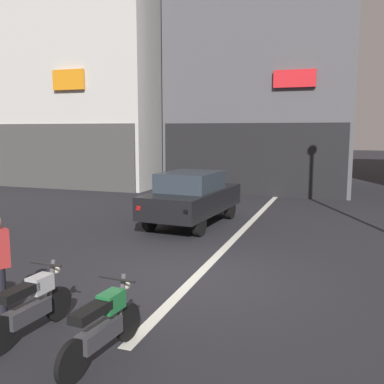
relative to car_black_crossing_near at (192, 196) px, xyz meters
The scene contains 7 objects.
ground_plane 4.90m from the car_black_crossing_near, 70.08° to the right, with size 120.00×120.00×0.00m, color #232328.
lane_centre_line 2.37m from the car_black_crossing_near, 41.94° to the left, with size 0.20×18.00×0.01m, color silver.
building_corner_left 14.54m from the car_black_crossing_near, 131.15° to the left, with size 8.61×9.21×13.04m.
building_mid_block 12.84m from the car_black_crossing_near, 87.11° to the left, with size 8.42×7.41×17.63m.
car_black_crossing_near is the anchor object (origin of this frame).
motorcycle_silver_row_leftmost 7.61m from the car_black_crossing_near, 88.25° to the right, with size 0.55×1.67×0.98m.
motorcycle_green_row_left_mid 7.98m from the car_black_crossing_near, 79.08° to the right, with size 0.55×1.67×0.98m.
Camera 1 is at (2.60, -7.76, 2.88)m, focal length 40.29 mm.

